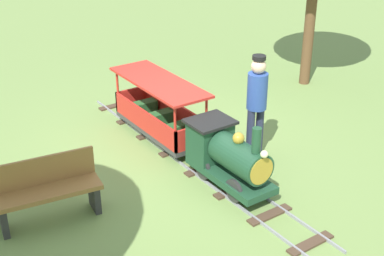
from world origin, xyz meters
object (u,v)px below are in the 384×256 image
locomotive (227,154)px  passenger_car (160,114)px  conductor_person (257,99)px  park_bench (47,190)px

locomotive → passenger_car: bearing=-90.0°
locomotive → passenger_car: size_ratio=0.72×
passenger_car → conductor_person: 1.69m
passenger_car → park_bench: 2.59m
conductor_person → locomotive: bearing=26.4°
conductor_person → passenger_car: bearing=-56.7°
passenger_car → park_bench: size_ratio=1.49×
locomotive → conductor_person: bearing=-153.6°
conductor_person → park_bench: 3.26m
locomotive → conductor_person: (-0.88, -0.44, 0.47)m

